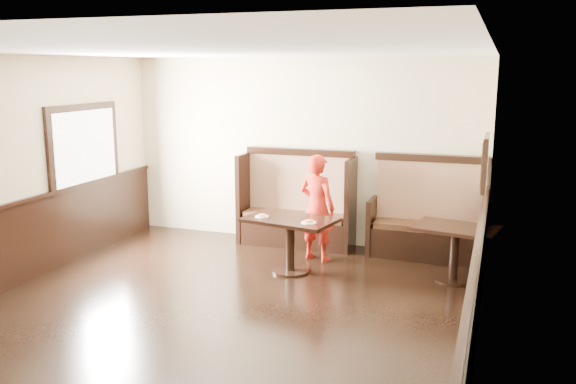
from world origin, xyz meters
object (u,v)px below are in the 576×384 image
at_px(booth_neighbor, 428,224).
at_px(table_neighbor, 455,240).
at_px(table_main, 290,231).
at_px(child, 317,207).
at_px(booth_main, 297,210).

relative_size(booth_neighbor, table_neighbor, 1.47).
bearing_deg(booth_neighbor, table_neighbor, -64.64).
bearing_deg(table_main, child, 85.18).
xyz_separation_m(table_neighbor, child, (-1.88, 0.27, 0.22)).
bearing_deg(table_main, table_neighbor, 20.66).
bearing_deg(booth_main, table_main, -75.48).
height_order(table_neighbor, child, child).
bearing_deg(table_neighbor, table_main, -158.30).
height_order(booth_main, booth_neighbor, same).
bearing_deg(booth_main, table_neighbor, -21.05).
xyz_separation_m(booth_main, table_main, (0.33, -1.28, 0.03)).
relative_size(booth_main, booth_neighbor, 1.06).
distance_m(booth_main, booth_neighbor, 1.95).
distance_m(booth_neighbor, child, 1.60).
relative_size(booth_main, table_neighbor, 1.56).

